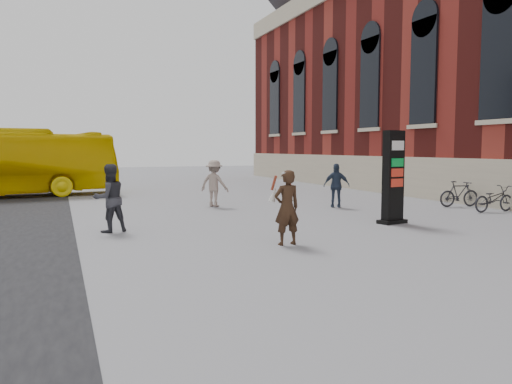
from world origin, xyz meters
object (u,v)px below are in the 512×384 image
object	(u,v)px
info_pylon	(393,177)
pedestrian_b	(214,183)
woman	(287,207)
pedestrian_a	(109,198)
bike_6	(494,199)
bike_7	(459,194)
pedestrian_c	(337,186)

from	to	relation	value
info_pylon	pedestrian_b	world-z (taller)	info_pylon
woman	pedestrian_a	size ratio (longest dim) A/B	0.96
pedestrian_a	bike_6	world-z (taller)	pedestrian_a
bike_7	bike_6	bearing A→B (deg)	-172.06
pedestrian_a	pedestrian_b	bearing A→B (deg)	-150.62
pedestrian_a	bike_6	size ratio (longest dim) A/B	1.03
info_pylon	pedestrian_c	world-z (taller)	info_pylon
pedestrian_b	pedestrian_c	world-z (taller)	pedestrian_b
woman	pedestrian_b	world-z (taller)	pedestrian_b
pedestrian_b	pedestrian_a	bearing A→B (deg)	91.95
info_pylon	pedestrian_c	size ratio (longest dim) A/B	1.66
info_pylon	woman	world-z (taller)	info_pylon
pedestrian_b	bike_6	distance (m)	9.92
pedestrian_b	bike_7	distance (m)	9.20
pedestrian_c	bike_7	world-z (taller)	pedestrian_c
pedestrian_c	bike_6	bearing A→B (deg)	170.88
info_pylon	bike_6	distance (m)	5.06
pedestrian_c	bike_7	bearing A→B (deg)	-172.71
woman	pedestrian_b	distance (m)	7.83
pedestrian_a	woman	bearing A→B (deg)	119.84
bike_7	pedestrian_c	bearing A→B (deg)	78.75
woman	pedestrian_b	size ratio (longest dim) A/B	0.97
pedestrian_b	bike_7	size ratio (longest dim) A/B	1.08
woman	pedestrian_c	size ratio (longest dim) A/B	1.04
pedestrian_c	info_pylon	bearing A→B (deg)	109.18
bike_6	bike_7	xyz separation A→B (m)	(0.00, 1.61, 0.03)
pedestrian_c	bike_7	distance (m)	4.65
woman	bike_7	bearing A→B (deg)	-156.99
pedestrian_c	woman	bearing A→B (deg)	77.30
pedestrian_a	pedestrian_b	distance (m)	6.20
info_pylon	woman	distance (m)	4.66
woman	bike_6	bearing A→B (deg)	-165.76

